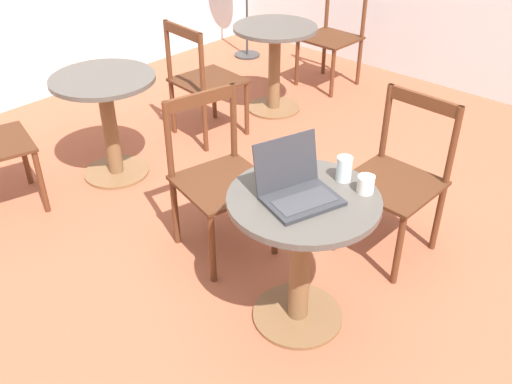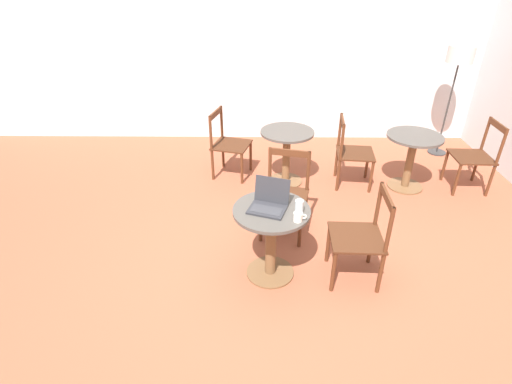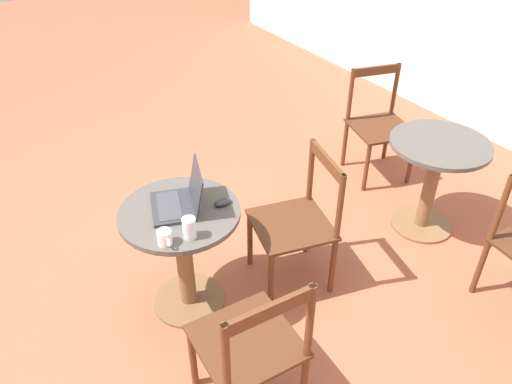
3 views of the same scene
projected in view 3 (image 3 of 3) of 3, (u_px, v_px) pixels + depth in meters
The scene contains 10 objects.
ground_plane at pixel (204, 293), 3.15m from camera, with size 16.00×16.00×0.00m, color #9E5138.
cafe_table_near at pixel (183, 241), 2.81m from camera, with size 0.67×0.67×0.71m.
cafe_table_far at pixel (434, 170), 3.42m from camera, with size 0.67×0.67×0.71m.
chair_near_right at pixel (251, 347), 2.28m from camera, with size 0.47×0.47×0.88m.
chair_near_back at pixel (298, 222), 3.02m from camera, with size 0.54×0.54×0.88m.
chair_far_left at pixel (378, 125), 4.05m from camera, with size 0.55×0.55×0.88m.
laptop at pixel (180, 200), 2.68m from camera, with size 0.38×0.36×0.24m.
mouse at pixel (223, 202), 2.72m from camera, with size 0.06×0.10×0.03m.
mug at pixel (165, 238), 2.45m from camera, with size 0.11×0.07×0.08m.
drinking_glass at pixel (189, 228), 2.48m from camera, with size 0.07×0.07×0.11m.
Camera 3 is at (2.04, -0.88, 2.34)m, focal length 35.00 mm.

